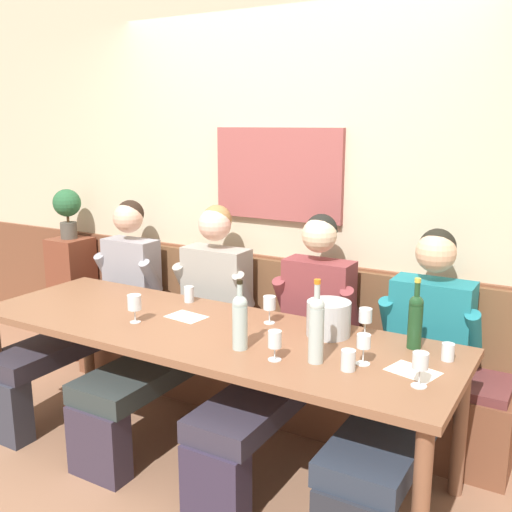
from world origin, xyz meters
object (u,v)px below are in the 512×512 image
object	(u,v)px
wine_bottle_green_tall	(240,320)
wine_glass_mid_left	(420,362)
ice_bucket	(329,318)
potted_plant	(67,208)
wall_bench	(268,366)
wine_glass_left_end	(365,317)
person_right_seat	(411,371)
water_tumbler_center	(448,352)
person_center_right_seat	(184,323)
wine_glass_right_end	(275,340)
wine_glass_mid_right	(364,343)
water_tumbler_right	(348,360)
wine_bottle_amber_mid	(415,319)
wine_glass_center_front	(134,304)
person_center_left_seat	(290,346)
dining_table	(205,340)
person_left_seat	(95,305)
wine_bottle_clear_water	(316,327)
water_tumbler_left	(189,294)
wine_glass_by_bottle	(269,304)

from	to	relation	value
wine_bottle_green_tall	wine_glass_mid_left	size ratio (longest dim) A/B	2.33
ice_bucket	potted_plant	distance (m)	2.46
wall_bench	wine_glass_left_end	world-z (taller)	wall_bench
person_right_seat	potted_plant	xyz separation A→B (m)	(-2.79, 0.41, 0.56)
person_right_seat	water_tumbler_center	world-z (taller)	person_right_seat
person_center_right_seat	wine_glass_right_end	bearing A→B (deg)	-29.21
wine_glass_mid_right	potted_plant	xyz separation A→B (m)	(-2.67, 0.76, 0.32)
wine_glass_left_end	water_tumbler_center	xyz separation A→B (m)	(0.43, -0.10, -0.06)
wine_glass_mid_right	wine_glass_right_end	bearing A→B (deg)	-156.51
water_tumbler_right	wine_bottle_amber_mid	bearing A→B (deg)	66.50
ice_bucket	wine_glass_center_front	bearing A→B (deg)	-160.46
wine_glass_right_end	potted_plant	size ratio (longest dim) A/B	0.36
ice_bucket	person_center_left_seat	bearing A→B (deg)	162.41
ice_bucket	water_tumbler_right	world-z (taller)	ice_bucket
person_right_seat	wine_glass_center_front	size ratio (longest dim) A/B	8.38
wine_bottle_amber_mid	dining_table	bearing A→B (deg)	-165.18
wine_glass_mid_right	water_tumbler_right	xyz separation A→B (m)	(-0.03, -0.09, -0.06)
person_left_seat	wine_bottle_clear_water	bearing A→B (deg)	-13.37
water_tumbler_left	person_right_seat	bearing A→B (deg)	-0.49
wine_bottle_clear_water	water_tumbler_left	distance (m)	1.14
wine_glass_by_bottle	water_tumbler_left	world-z (taller)	wine_glass_by_bottle
wine_glass_by_bottle	water_tumbler_left	xyz separation A→B (m)	(-0.60, 0.09, -0.06)
wine_bottle_amber_mid	wine_glass_center_front	distance (m)	1.46
person_center_left_seat	wine_glass_by_bottle	distance (m)	0.27
water_tumbler_right	person_right_seat	bearing A→B (deg)	70.27
water_tumbler_center	potted_plant	size ratio (longest dim) A/B	0.21
wine_glass_center_front	wine_glass_mid_right	xyz separation A→B (m)	(1.26, 0.08, -0.00)
ice_bucket	person_center_right_seat	bearing A→B (deg)	175.11
wine_glass_mid_left	potted_plant	world-z (taller)	potted_plant
wine_glass_right_end	person_center_right_seat	bearing A→B (deg)	150.79
wine_glass_mid_right	wine_glass_mid_left	size ratio (longest dim) A/B	0.95
person_right_seat	wine_glass_mid_right	size ratio (longest dim) A/B	9.19
person_center_right_seat	wine_bottle_amber_mid	size ratio (longest dim) A/B	3.77
person_center_right_seat	water_tumbler_left	size ratio (longest dim) A/B	13.62
wine_glass_mid_right	water_tumbler_right	size ratio (longest dim) A/B	1.53
wine_glass_mid_right	wine_glass_left_end	size ratio (longest dim) A/B	0.94
wall_bench	wine_bottle_green_tall	distance (m)	1.10
wine_glass_mid_right	water_tumbler_center	xyz separation A→B (m)	(0.32, 0.24, -0.06)
dining_table	wine_glass_mid_right	bearing A→B (deg)	-2.33
wine_bottle_clear_water	water_tumbler_right	size ratio (longest dim) A/B	4.21
person_center_right_seat	potted_plant	bearing A→B (deg)	163.66
person_right_seat	wine_bottle_clear_water	xyz separation A→B (m)	(-0.32, -0.44, 0.31)
wine_bottle_amber_mid	wine_glass_by_bottle	world-z (taller)	wine_bottle_amber_mid
person_right_seat	wine_bottle_amber_mid	world-z (taller)	person_right_seat
water_tumbler_left	dining_table	bearing A→B (deg)	-43.71
person_center_left_seat	person_center_right_seat	bearing A→B (deg)	179.76
person_right_seat	person_left_seat	bearing A→B (deg)	-179.79
wine_bottle_amber_mid	wine_glass_mid_left	distance (m)	0.44
wine_bottle_clear_water	wine_glass_mid_right	xyz separation A→B (m)	(0.19, 0.09, -0.06)
wine_glass_center_front	wine_glass_by_bottle	world-z (taller)	wine_glass_center_front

